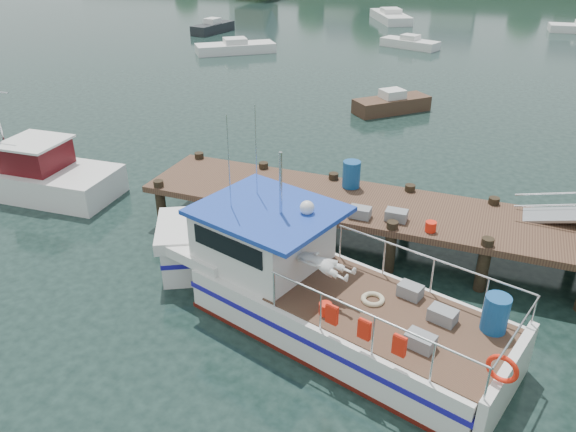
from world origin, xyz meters
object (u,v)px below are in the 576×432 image
(moored_rowboat, at_px, (392,104))
(moored_d, at_px, (390,16))
(work_boat, at_px, (21,173))
(moored_e, at_px, (213,27))
(lobster_boat, at_px, (304,285))
(moored_a, at_px, (235,47))
(moored_b, at_px, (410,43))

(moored_rowboat, distance_m, moored_d, 30.91)
(work_boat, relative_size, moored_e, 1.70)
(moored_rowboat, distance_m, moored_e, 26.75)
(moored_rowboat, bearing_deg, lobster_boat, -100.53)
(moored_rowboat, bearing_deg, work_boat, -141.76)
(moored_a, height_order, moored_e, moored_e)
(moored_rowboat, distance_m, moored_b, 17.46)
(work_boat, xyz_separation_m, moored_b, (8.39, 31.93, -0.30))
(lobster_boat, bearing_deg, moored_rowboat, 111.75)
(moored_b, bearing_deg, lobster_boat, -100.37)
(work_boat, relative_size, moored_a, 1.37)
(moored_rowboat, xyz_separation_m, moored_b, (-2.27, 17.31, -0.06))
(lobster_boat, relative_size, moored_a, 1.76)
(moored_rowboat, relative_size, moored_e, 0.82)
(work_boat, bearing_deg, moored_b, 71.90)
(moored_e, bearing_deg, moored_b, -2.08)
(moored_a, bearing_deg, lobster_boat, -78.81)
(moored_b, relative_size, moored_e, 1.02)
(lobster_boat, relative_size, moored_rowboat, 2.68)
(lobster_boat, height_order, moored_e, lobster_boat)
(lobster_boat, bearing_deg, work_boat, -178.27)
(moored_rowboat, xyz_separation_m, moored_a, (-14.28, 10.57, -0.03))
(moored_b, distance_m, moored_d, 13.59)
(moored_a, bearing_deg, moored_d, 50.65)
(moored_b, distance_m, moored_e, 17.79)
(lobster_boat, bearing_deg, moored_b, 112.89)
(work_boat, relative_size, moored_rowboat, 2.09)
(lobster_boat, relative_size, moored_e, 2.19)
(lobster_boat, distance_m, moored_a, 32.59)
(moored_a, relative_size, moored_d, 0.78)
(moored_a, height_order, moored_b, moored_a)
(work_boat, distance_m, moored_rowboat, 18.09)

